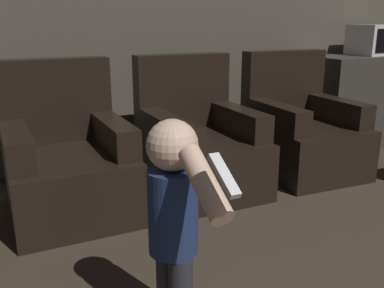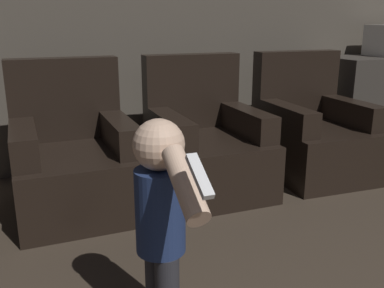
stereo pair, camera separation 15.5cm
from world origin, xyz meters
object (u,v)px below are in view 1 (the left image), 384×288
object	(u,v)px
person_toddler	(174,212)
microwave	(377,40)
armchair_right	(301,132)
armchair_middle	(198,146)
armchair_left	(67,163)

from	to	relation	value
person_toddler	microwave	size ratio (longest dim) A/B	1.74
person_toddler	microwave	world-z (taller)	microwave
armchair_right	person_toddler	size ratio (longest dim) A/B	1.11
armchair_middle	microwave	size ratio (longest dim) A/B	1.94
armchair_right	person_toddler	xyz separation A→B (m)	(-1.79, -1.42, 0.20)
armchair_left	microwave	world-z (taller)	microwave
microwave	armchair_middle	bearing A→B (deg)	-168.92
armchair_middle	armchair_right	size ratio (longest dim) A/B	1.00
armchair_left	microwave	size ratio (longest dim) A/B	1.94
armchair_right	armchair_middle	bearing A→B (deg)	-177.93
armchair_left	microwave	bearing A→B (deg)	6.91
armchair_middle	armchair_right	world-z (taller)	same
armchair_right	microwave	distance (m)	1.55
armchair_left	armchair_right	world-z (taller)	same
microwave	armchair_left	bearing A→B (deg)	-172.24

